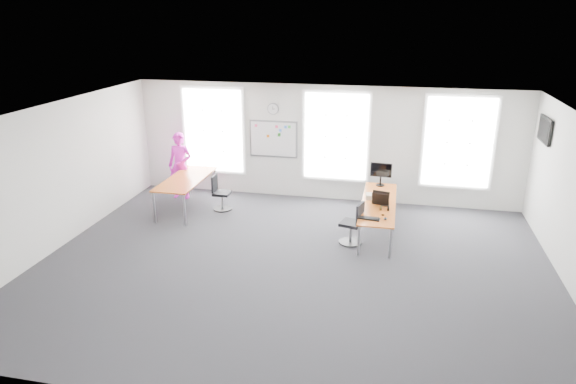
% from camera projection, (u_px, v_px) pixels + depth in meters
% --- Properties ---
extents(floor, '(10.00, 10.00, 0.00)m').
position_uv_depth(floor, '(293.00, 266.00, 10.07)').
color(floor, '#27272C').
rests_on(floor, ground).
extents(ceiling, '(10.00, 10.00, 0.00)m').
position_uv_depth(ceiling, '(294.00, 114.00, 9.07)').
color(ceiling, white).
rests_on(ceiling, ground).
extents(wall_back, '(10.00, 0.00, 10.00)m').
position_uv_depth(wall_back, '(324.00, 143.00, 13.26)').
color(wall_back, silver).
rests_on(wall_back, ground).
extents(wall_front, '(10.00, 0.00, 10.00)m').
position_uv_depth(wall_front, '(223.00, 308.00, 5.88)').
color(wall_front, silver).
rests_on(wall_front, ground).
extents(wall_left, '(0.00, 10.00, 10.00)m').
position_uv_depth(wall_left, '(56.00, 177.00, 10.56)').
color(wall_left, silver).
rests_on(wall_left, ground).
extents(window_left, '(1.60, 0.06, 2.20)m').
position_uv_depth(window_left, '(214.00, 131.00, 13.76)').
color(window_left, white).
rests_on(window_left, wall_back).
extents(window_mid, '(1.60, 0.06, 2.20)m').
position_uv_depth(window_mid, '(336.00, 137.00, 13.11)').
color(window_mid, white).
rests_on(window_mid, wall_back).
extents(window_right, '(1.60, 0.06, 2.20)m').
position_uv_depth(window_right, '(458.00, 143.00, 12.51)').
color(window_right, white).
rests_on(window_right, wall_back).
extents(desk_right, '(0.75, 2.82, 0.69)m').
position_uv_depth(desk_right, '(378.00, 204.00, 11.48)').
color(desk_right, '#B25C25').
rests_on(desk_right, ground).
extents(desk_left, '(0.88, 2.20, 0.80)m').
position_uv_depth(desk_left, '(186.00, 181.00, 12.77)').
color(desk_left, '#B25C25').
rests_on(desk_left, ground).
extents(chair_right, '(0.52, 0.52, 0.94)m').
position_uv_depth(chair_right, '(353.00, 226.00, 10.92)').
color(chair_right, black).
rests_on(chair_right, ground).
extents(chair_left, '(0.47, 0.47, 0.89)m').
position_uv_depth(chair_left, '(220.00, 195.00, 12.84)').
color(chair_left, black).
rests_on(chair_left, ground).
extents(person, '(0.65, 0.44, 1.77)m').
position_uv_depth(person, '(180.00, 166.00, 13.50)').
color(person, '#DB1EC0').
rests_on(person, ground).
extents(whiteboard, '(1.20, 0.03, 0.90)m').
position_uv_depth(whiteboard, '(273.00, 139.00, 13.48)').
color(whiteboard, silver).
rests_on(whiteboard, wall_back).
extents(wall_clock, '(0.30, 0.04, 0.30)m').
position_uv_depth(wall_clock, '(273.00, 109.00, 13.22)').
color(wall_clock, gray).
rests_on(wall_clock, wall_back).
extents(tv, '(0.06, 0.90, 0.55)m').
position_uv_depth(tv, '(545.00, 130.00, 11.09)').
color(tv, black).
rests_on(tv, wall_right).
extents(keyboard, '(0.47, 0.22, 0.02)m').
position_uv_depth(keyboard, '(369.00, 218.00, 10.55)').
color(keyboard, black).
rests_on(keyboard, desk_right).
extents(mouse, '(0.07, 0.12, 0.04)m').
position_uv_depth(mouse, '(385.00, 219.00, 10.51)').
color(mouse, black).
rests_on(mouse, desk_right).
extents(lens_cap, '(0.07, 0.07, 0.01)m').
position_uv_depth(lens_cap, '(383.00, 215.00, 10.74)').
color(lens_cap, black).
rests_on(lens_cap, desk_right).
extents(headphones, '(0.20, 0.11, 0.12)m').
position_uv_depth(headphones, '(384.00, 208.00, 10.98)').
color(headphones, black).
rests_on(headphones, desk_right).
extents(laptop_sleeve, '(0.39, 0.28, 0.31)m').
position_uv_depth(laptop_sleeve, '(381.00, 199.00, 11.25)').
color(laptop_sleeve, black).
rests_on(laptop_sleeve, desk_right).
extents(paper_stack, '(0.35, 0.28, 0.11)m').
position_uv_depth(paper_stack, '(373.00, 196.00, 11.69)').
color(paper_stack, beige).
rests_on(paper_stack, desk_right).
extents(monitor, '(0.52, 0.21, 0.57)m').
position_uv_depth(monitor, '(381.00, 172.00, 12.46)').
color(monitor, black).
rests_on(monitor, desk_right).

